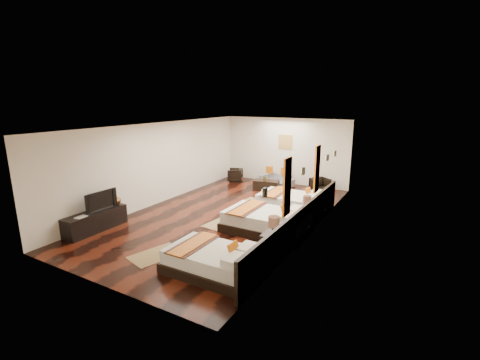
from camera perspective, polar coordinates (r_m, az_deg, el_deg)
The scene contains 30 objects.
floor at distance 10.66m, azimuth -2.19°, elevation -5.90°, with size 5.50×9.50×0.01m, color black.
ceiling at distance 10.08m, azimuth -2.34°, elevation 9.28°, with size 5.50×9.50×0.01m, color white.
back_wall at distance 14.47m, azimuth 7.73°, elevation 4.93°, with size 5.50×0.01×2.80m, color silver.
left_wall at distance 11.93m, azimuth -13.58°, elevation 2.81°, with size 0.01×9.50×2.80m, color silver.
right_wall at distance 9.17m, azimuth 12.51°, elevation -0.36°, with size 0.01×9.50×2.80m, color silver.
headboard_panel at distance 8.73m, azimuth 10.36°, elevation -7.51°, with size 0.08×6.60×0.90m, color black.
bed_near at distance 7.22m, azimuth -4.27°, elevation -13.62°, with size 2.06×1.29×0.78m.
bed_mid at distance 9.27m, azimuth 4.69°, elevation -7.04°, with size 2.31×1.45×0.88m.
bed_far at distance 11.03m, azimuth 9.10°, elevation -3.81°, with size 2.22×1.39×0.85m.
nightstand_a at distance 7.90m, azimuth 5.73°, elevation -10.56°, with size 0.49×0.49×0.97m.
nightstand_b at distance 9.99m, azimuth 11.32°, elevation -5.72°, with size 0.43×0.43×0.85m.
jute_mat_near at distance 8.29m, azimuth -14.10°, elevation -12.27°, with size 0.75×1.20×0.01m, color olive.
jute_mat_mid at distance 9.94m, azimuth -2.83°, elevation -7.36°, with size 0.75×1.20×0.01m, color olive.
jute_mat_far at distance 11.80m, azimuth 1.90°, elevation -3.91°, with size 0.75×1.20×0.01m, color olive.
tv_console at distance 10.17m, azimuth -23.45°, elevation -6.43°, with size 0.50×1.80×0.55m, color black.
tv at distance 10.04m, azimuth -22.94°, elevation -3.26°, with size 0.99×0.13×0.57m, color black.
book at distance 9.80m, azimuth -25.96°, elevation -5.64°, with size 0.22×0.29×0.03m, color black.
figurine at distance 10.46m, azimuth -20.49°, elevation -3.12°, with size 0.30×0.30×0.31m, color brown.
sofa at distance 14.36m, azimuth 6.29°, elevation 0.14°, with size 1.57×0.61×0.46m, color slate.
armchair_left at distance 14.83m, azimuth -0.83°, elevation 0.87°, with size 0.60×0.62×0.56m, color black.
armchair_right at distance 13.37m, azimuth 13.52°, elevation -0.90°, with size 0.62×0.64×0.59m, color black.
coffee_table at distance 13.43m, azimuth 4.50°, elevation -0.89°, with size 1.00×0.50×0.40m, color black.
table_plant at distance 13.33m, azimuth 4.29°, elevation 0.46°, with size 0.23×0.20×0.26m, color #26541C.
orange_panel_a at distance 7.36m, azimuth 8.06°, elevation -1.22°, with size 0.04×0.40×1.30m, color #D86014.
orange_panel_b at distance 9.39m, azimuth 13.04°, elevation 1.82°, with size 0.04×0.40×1.30m, color #D86014.
sconce_near at distance 6.35m, azimuth 4.22°, elevation -2.12°, with size 0.07×0.12×0.18m.
sconce_mid at distance 8.34m, azimuth 10.73°, elevation 1.51°, with size 0.07×0.12×0.18m.
sconce_far at distance 10.41m, azimuth 14.71°, elevation 3.71°, with size 0.07×0.12×0.18m.
sconce_lounge at distance 11.27m, azimuth 15.91°, elevation 4.37°, with size 0.07×0.12×0.18m.
gold_artwork at distance 14.39m, azimuth 7.75°, elevation 6.50°, with size 0.60×0.04×0.60m, color #AD873F.
Camera 1 is at (5.30, -8.53, 3.58)m, focal length 24.95 mm.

